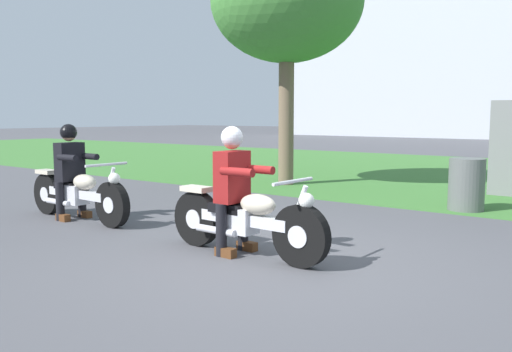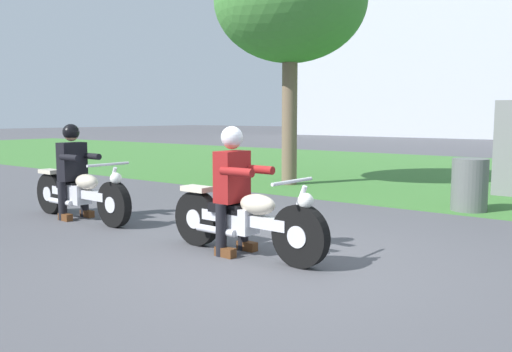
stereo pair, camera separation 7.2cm
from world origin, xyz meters
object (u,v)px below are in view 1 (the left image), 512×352
(motorcycle_lead, at_px, (245,220))
(rider_lead, at_px, (233,180))
(motorcycle_follow, at_px, (78,194))
(rider_follow, at_px, (70,164))
(tree_roadside, at_px, (287,2))
(trash_can, at_px, (466,184))

(motorcycle_lead, xyz_separation_m, rider_lead, (-0.17, 0.01, 0.43))
(motorcycle_follow, xyz_separation_m, rider_follow, (-0.17, 0.01, 0.43))
(rider_lead, height_order, tree_roadside, tree_roadside)
(tree_roadside, height_order, trash_can, tree_roadside)
(motorcycle_lead, bearing_deg, rider_lead, 179.16)
(rider_follow, xyz_separation_m, tree_roadside, (0.26, 5.22, 3.11))
(motorcycle_lead, bearing_deg, motorcycle_follow, -179.91)
(rider_follow, height_order, tree_roadside, tree_roadside)
(motorcycle_follow, distance_m, tree_roadside, 6.31)
(rider_lead, height_order, rider_follow, rider_lead)
(rider_lead, bearing_deg, motorcycle_lead, -0.84)
(rider_lead, distance_m, rider_follow, 3.16)
(rider_follow, height_order, trash_can, rider_follow)
(motorcycle_lead, xyz_separation_m, trash_can, (1.08, 4.34, 0.03))
(motorcycle_lead, height_order, motorcycle_follow, motorcycle_lead)
(tree_roadside, distance_m, trash_can, 5.51)
(rider_lead, xyz_separation_m, tree_roadside, (-2.89, 5.30, 3.11))
(motorcycle_follow, bearing_deg, rider_follow, 179.16)
(motorcycle_lead, distance_m, trash_can, 4.47)
(rider_follow, bearing_deg, motorcycle_lead, 0.04)
(tree_roadside, bearing_deg, trash_can, -13.23)
(rider_lead, relative_size, tree_roadside, 0.27)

